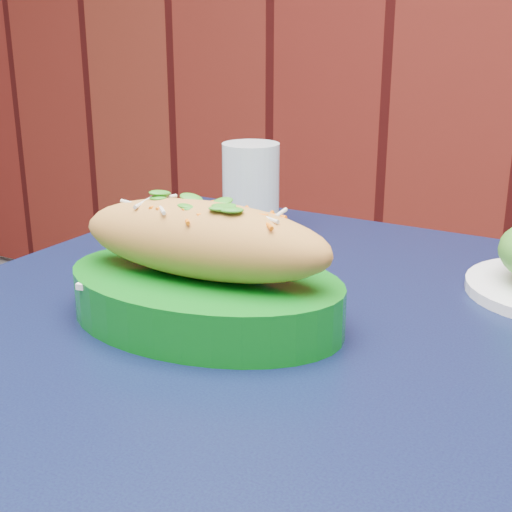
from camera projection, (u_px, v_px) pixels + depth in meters
The scene contains 3 objects.
cafe_table at pixel (294, 403), 0.73m from camera, with size 0.80×0.80×0.75m.
banh_mi_basket at pixel (204, 273), 0.70m from camera, with size 0.30×0.21×0.13m.
water_glass at pixel (251, 189), 0.99m from camera, with size 0.08×0.08×0.13m, color silver.
Camera 1 is at (0.35, 0.90, 1.04)m, focal length 50.00 mm.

